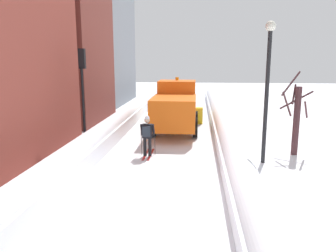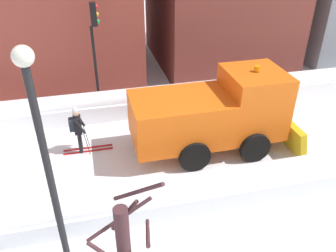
{
  "view_description": "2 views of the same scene",
  "coord_description": "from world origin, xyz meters",
  "px_view_note": "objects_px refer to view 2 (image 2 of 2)",
  "views": [
    {
      "loc": [
        1.53,
        -9.71,
        4.2
      ],
      "look_at": [
        0.11,
        6.3,
        0.94
      ],
      "focal_mm": 35.6,
      "sensor_mm": 36.0,
      "label": 1
    },
    {
      "loc": [
        10.51,
        4.8,
        7.51
      ],
      "look_at": [
        0.08,
        7.34,
        1.03
      ],
      "focal_mm": 37.39,
      "sensor_mm": 36.0,
      "label": 2
    }
  ],
  "objects_px": {
    "plow_truck": "(216,112)",
    "skier": "(78,128)",
    "traffic_light_pole": "(95,38)",
    "street_lamp": "(43,146)"
  },
  "relations": [
    {
      "from": "plow_truck",
      "to": "skier",
      "type": "height_order",
      "value": "plow_truck"
    },
    {
      "from": "traffic_light_pole",
      "to": "street_lamp",
      "type": "height_order",
      "value": "street_lamp"
    },
    {
      "from": "skier",
      "to": "street_lamp",
      "type": "xyz_separation_m",
      "value": [
        4.86,
        -0.46,
        2.52
      ]
    },
    {
      "from": "traffic_light_pole",
      "to": "plow_truck",
      "type": "bearing_deg",
      "value": 43.7
    },
    {
      "from": "street_lamp",
      "to": "traffic_light_pole",
      "type": "bearing_deg",
      "value": 169.38
    },
    {
      "from": "skier",
      "to": "traffic_light_pole",
      "type": "xyz_separation_m",
      "value": [
        -3.1,
        1.03,
        2.24
      ]
    },
    {
      "from": "skier",
      "to": "street_lamp",
      "type": "distance_m",
      "value": 5.5
    },
    {
      "from": "plow_truck",
      "to": "traffic_light_pole",
      "type": "bearing_deg",
      "value": -136.3
    },
    {
      "from": "skier",
      "to": "street_lamp",
      "type": "height_order",
      "value": "street_lamp"
    },
    {
      "from": "traffic_light_pole",
      "to": "street_lamp",
      "type": "distance_m",
      "value": 8.11
    }
  ]
}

